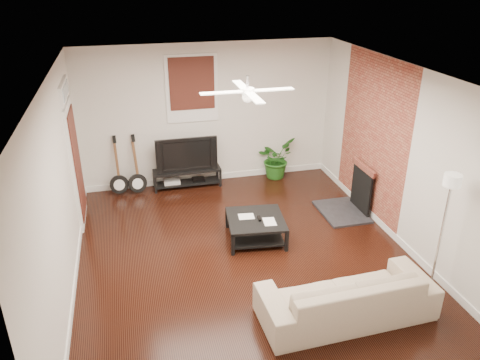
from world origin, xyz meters
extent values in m
cube|color=black|center=(0.00, 0.00, 0.00)|extent=(5.00, 6.00, 0.01)
cube|color=white|center=(0.00, 0.00, 2.80)|extent=(5.00, 6.00, 0.01)
cube|color=silver|center=(0.00, 3.00, 1.40)|extent=(5.00, 0.01, 2.80)
cube|color=silver|center=(0.00, -3.00, 1.40)|extent=(5.00, 0.01, 2.80)
cube|color=silver|center=(-2.50, 0.00, 1.40)|extent=(0.01, 6.00, 2.80)
cube|color=silver|center=(2.50, 0.00, 1.40)|extent=(0.01, 6.00, 2.80)
cube|color=brown|center=(2.49, 1.00, 1.40)|extent=(0.02, 2.20, 2.80)
cube|color=black|center=(2.20, 1.00, 0.46)|extent=(0.80, 1.10, 0.92)
cube|color=#37160F|center=(-0.30, 2.97, 1.95)|extent=(1.00, 0.06, 1.30)
cube|color=white|center=(-2.46, 1.90, 1.25)|extent=(0.08, 1.00, 2.50)
cube|color=black|center=(-0.50, 2.78, 0.19)|extent=(1.34, 0.36, 0.38)
imported|color=black|center=(-0.50, 2.80, 0.72)|extent=(1.20, 0.16, 0.69)
cube|color=black|center=(0.30, 0.53, 0.19)|extent=(1.00, 1.00, 0.38)
imported|color=#C4AA93|center=(0.90, -1.53, 0.32)|extent=(2.24, 0.94, 0.64)
imported|color=#215F1B|center=(1.37, 2.82, 0.42)|extent=(0.99, 0.99, 0.83)
camera|label=1|loc=(-1.55, -5.81, 4.09)|focal=35.11mm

